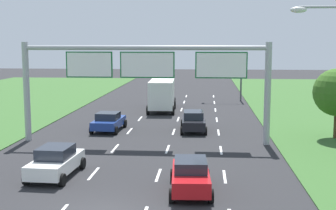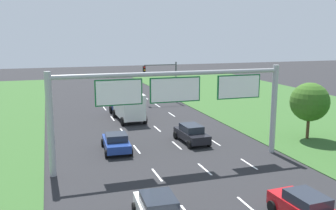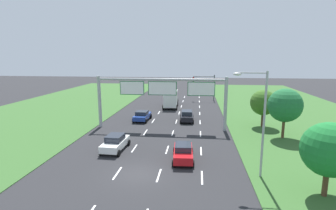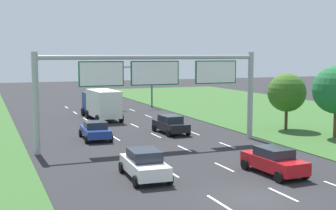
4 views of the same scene
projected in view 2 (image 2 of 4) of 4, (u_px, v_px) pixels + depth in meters
lane_dashes_inner_left at (157, 175)px, 25.19m from camera, size 0.14×62.40×0.01m
lane_dashes_inner_right at (205, 169)px, 26.24m from camera, size 0.14×62.40×0.01m
lane_dashes_slip at (249, 164)px, 27.29m from camera, size 0.14×62.40×0.01m
car_near_red at (192, 133)px, 32.62m from camera, size 2.18×4.33×1.57m
car_mid_lane at (307, 208)px, 18.60m from camera, size 2.17×4.36×1.56m
car_far_ahead at (116, 142)px, 30.20m from camera, size 2.32×4.30×1.48m
box_truck at (127, 104)px, 41.59m from camera, size 2.88×7.72×3.14m
sign_gantry at (176, 96)px, 26.68m from camera, size 17.24×0.44×7.00m
traffic_light_mast at (162, 75)px, 50.85m from camera, size 4.76×0.49×5.60m
roadside_tree_far at (310, 102)px, 33.23m from camera, size 3.45×3.45×5.13m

